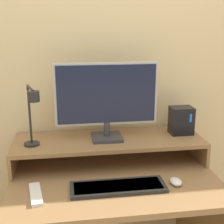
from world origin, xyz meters
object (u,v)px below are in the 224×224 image
object	(u,v)px
mouse	(176,182)
router_dock	(181,120)
monitor	(107,98)
keyboard	(118,187)
remote_control	(36,194)
desk_lamp	(32,112)

from	to	relation	value
mouse	router_dock	bearing A→B (deg)	67.32
monitor	mouse	world-z (taller)	monitor
monitor	keyboard	xyz separation A→B (m)	(0.01, -0.32, -0.36)
router_dock	remote_control	xyz separation A→B (m)	(-0.82, -0.35, -0.21)
desk_lamp	keyboard	world-z (taller)	desk_lamp
desk_lamp	remote_control	size ratio (longest dim) A/B	1.61
monitor	router_dock	world-z (taller)	monitor
monitor	router_dock	xyz separation A→B (m)	(0.44, 0.02, -0.15)
desk_lamp	router_dock	world-z (taller)	desk_lamp
keyboard	mouse	distance (m)	0.29
keyboard	remote_control	xyz separation A→B (m)	(-0.38, -0.01, -0.00)
monitor	remote_control	distance (m)	0.62
monitor	keyboard	world-z (taller)	monitor
monitor	desk_lamp	world-z (taller)	monitor
router_dock	keyboard	world-z (taller)	router_dock
monitor	desk_lamp	bearing A→B (deg)	-162.97
desk_lamp	keyboard	size ratio (longest dim) A/B	0.72
keyboard	remote_control	distance (m)	0.38
desk_lamp	router_dock	size ratio (longest dim) A/B	2.05
desk_lamp	router_dock	bearing A→B (deg)	9.59
desk_lamp	remote_control	bearing A→B (deg)	-86.34
keyboard	remote_control	size ratio (longest dim) A/B	2.24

